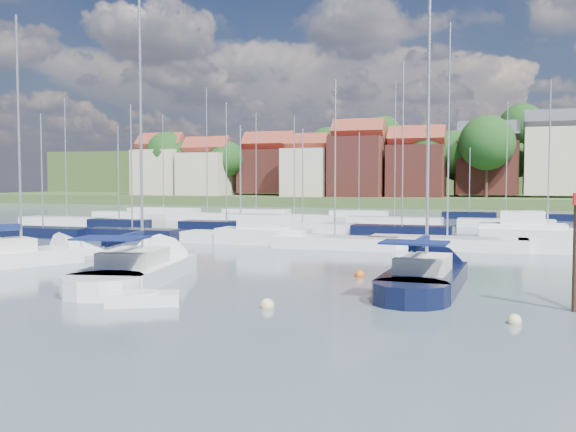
% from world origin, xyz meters
% --- Properties ---
extents(ground, '(260.00, 260.00, 0.00)m').
position_xyz_m(ground, '(0.00, 40.00, 0.00)').
color(ground, '#4E5D6A').
rests_on(ground, ground).
extents(sailboat_left, '(7.84, 11.44, 15.40)m').
position_xyz_m(sailboat_left, '(-13.90, 5.22, 0.35)').
color(sailboat_left, white).
rests_on(sailboat_left, ground).
extents(sailboat_centre, '(5.98, 13.60, 17.81)m').
position_xyz_m(sailboat_centre, '(-5.17, 3.38, 0.35)').
color(sailboat_centre, white).
rests_on(sailboat_centre, ground).
extents(sailboat_navy, '(3.47, 11.78, 16.19)m').
position_xyz_m(sailboat_navy, '(8.70, 4.95, 0.35)').
color(sailboat_navy, black).
rests_on(sailboat_navy, ground).
extents(tender, '(3.08, 2.42, 0.60)m').
position_xyz_m(tender, '(-1.32, -3.72, 0.23)').
color(tender, white).
rests_on(tender, ground).
extents(buoy_c, '(0.48, 0.48, 0.48)m').
position_xyz_m(buoy_c, '(-6.61, -1.20, 0.00)').
color(buoy_c, beige).
rests_on(buoy_c, ground).
extents(buoy_d, '(0.54, 0.54, 0.54)m').
position_xyz_m(buoy_d, '(3.47, -2.71, 0.00)').
color(buoy_d, beige).
rests_on(buoy_d, ground).
extents(buoy_e, '(0.49, 0.49, 0.49)m').
position_xyz_m(buoy_e, '(5.15, 6.08, 0.00)').
color(buoy_e, '#D85914').
rests_on(buoy_e, ground).
extents(buoy_f, '(0.48, 0.48, 0.48)m').
position_xyz_m(buoy_f, '(12.36, -2.54, 0.00)').
color(buoy_f, beige).
rests_on(buoy_f, ground).
extents(marina_field, '(79.62, 41.41, 15.93)m').
position_xyz_m(marina_field, '(1.91, 35.15, 0.43)').
color(marina_field, white).
rests_on(marina_field, ground).
extents(far_shore_town, '(212.46, 90.00, 22.27)m').
position_xyz_m(far_shore_town, '(2.23, 132.67, 4.61)').
color(far_shore_town, '#3D5329').
rests_on(far_shore_town, ground).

